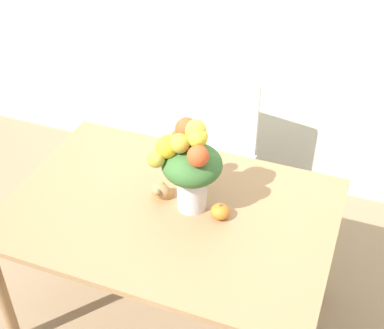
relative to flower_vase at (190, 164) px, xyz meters
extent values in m
plane|color=#8E7556|center=(-0.08, -0.06, -0.99)|extent=(12.00, 12.00, 0.00)
cube|color=#9E754C|center=(-0.08, -0.06, -0.25)|extent=(1.49, 1.02, 0.03)
cylinder|color=#9E754C|center=(-0.76, -0.50, -0.63)|extent=(0.06, 0.06, 0.72)
cylinder|color=#9E754C|center=(-0.76, 0.39, -0.63)|extent=(0.06, 0.06, 0.72)
cylinder|color=#9E754C|center=(0.61, 0.39, -0.63)|extent=(0.06, 0.06, 0.72)
cylinder|color=silver|center=(0.01, 0.00, -0.15)|extent=(0.14, 0.14, 0.18)
cylinder|color=silver|center=(0.01, 0.00, -0.19)|extent=(0.12, 0.12, 0.10)
cylinder|color=#38662D|center=(0.04, 0.00, -0.11)|extent=(0.01, 0.01, 0.24)
cylinder|color=#38662D|center=(0.02, 0.02, -0.11)|extent=(0.01, 0.01, 0.24)
cylinder|color=#38662D|center=(-0.01, 0.01, -0.11)|extent=(0.01, 0.01, 0.24)
cylinder|color=#38662D|center=(-0.01, -0.02, -0.11)|extent=(0.01, 0.01, 0.24)
cylinder|color=#38662D|center=(0.02, -0.03, -0.11)|extent=(0.01, 0.00, 0.24)
ellipsoid|color=#38662D|center=(0.01, 0.00, 0.00)|extent=(0.27, 0.27, 0.16)
sphere|color=#AD9E33|center=(0.00, 0.08, 0.09)|extent=(0.08, 0.08, 0.08)
sphere|color=yellow|center=(-0.09, -0.03, 0.09)|extent=(0.10, 0.10, 0.10)
sphere|color=yellow|center=(-0.11, 0.04, 0.05)|extent=(0.09, 0.09, 0.09)
sphere|color=orange|center=(0.04, 0.02, 0.12)|extent=(0.07, 0.07, 0.07)
sphere|color=#AD9E33|center=(-0.03, -0.03, 0.12)|extent=(0.09, 0.09, 0.09)
sphere|color=#D64C23|center=(0.06, -0.07, 0.10)|extent=(0.09, 0.09, 0.09)
sphere|color=yellow|center=(0.02, 0.02, 0.16)|extent=(0.10, 0.10, 0.10)
sphere|color=#D64C23|center=(-0.03, 0.03, 0.15)|extent=(0.10, 0.10, 0.10)
sphere|color=yellow|center=(0.03, 0.01, 0.14)|extent=(0.09, 0.09, 0.09)
sphere|color=#AD9E33|center=(-0.12, -0.08, 0.05)|extent=(0.08, 0.08, 0.08)
sphere|color=#D64C23|center=(-0.09, 0.12, 0.05)|extent=(0.07, 0.07, 0.07)
ellipsoid|color=orange|center=(0.16, -0.03, -0.20)|extent=(0.09, 0.09, 0.07)
cylinder|color=brown|center=(0.16, -0.03, -0.17)|extent=(0.01, 0.01, 0.02)
ellipsoid|color=#A87A4C|center=(-0.15, 0.00, -0.20)|extent=(0.10, 0.07, 0.07)
cone|color=orange|center=(-0.15, 0.03, -0.20)|extent=(0.10, 0.10, 0.08)
sphere|color=#A87A4C|center=(-0.15, -0.04, -0.18)|extent=(0.03, 0.03, 0.03)
cube|color=silver|center=(-0.14, 0.71, -0.56)|extent=(0.46, 0.46, 0.02)
cylinder|color=silver|center=(-0.32, 0.56, -0.78)|extent=(0.04, 0.04, 0.43)
cylinder|color=silver|center=(0.02, 0.53, -0.78)|extent=(0.04, 0.04, 0.43)
cylinder|color=silver|center=(-0.29, 0.90, -0.78)|extent=(0.04, 0.04, 0.43)
cylinder|color=silver|center=(0.05, 0.87, -0.78)|extent=(0.04, 0.04, 0.43)
cube|color=silver|center=(-0.12, 0.91, -0.29)|extent=(0.40, 0.06, 0.52)
camera|label=1|loc=(0.67, -1.72, 1.39)|focal=50.00mm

